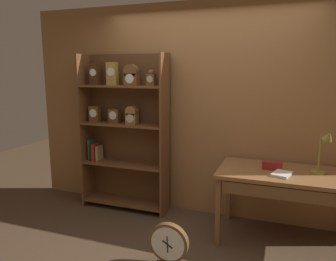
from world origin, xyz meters
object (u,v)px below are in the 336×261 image
toolbox_small (272,166)px  round_clock_large (169,244)px  desk_lamp (324,149)px  open_repair_manual (282,174)px  bookshelf (123,129)px  workbench (286,180)px

toolbox_small → round_clock_large: bearing=-134.3°
desk_lamp → open_repair_manual: 0.48m
toolbox_small → desk_lamp: bearing=-0.1°
bookshelf → desk_lamp: 2.34m
toolbox_small → round_clock_large: 1.35m
open_repair_manual → round_clock_large: bearing=-126.5°
desk_lamp → round_clock_large: (-1.32, -0.86, -0.82)m
bookshelf → open_repair_manual: bearing=-10.5°
workbench → open_repair_manual: open_repair_manual is taller
desk_lamp → round_clock_large: bearing=-146.9°
bookshelf → toolbox_small: 1.88m
bookshelf → open_repair_manual: 2.00m
workbench → round_clock_large: 1.36m
toolbox_small → round_clock_large: toolbox_small is taller
bookshelf → workbench: bookshelf is taller
toolbox_small → open_repair_manual: toolbox_small is taller
desk_lamp → open_repair_manual: desk_lamp is taller
workbench → desk_lamp: (0.33, 0.06, 0.34)m
open_repair_manual → workbench: bearing=82.5°
bookshelf → round_clock_large: bearing=-46.5°
workbench → desk_lamp: desk_lamp is taller
bookshelf → round_clock_large: bookshelf is taller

